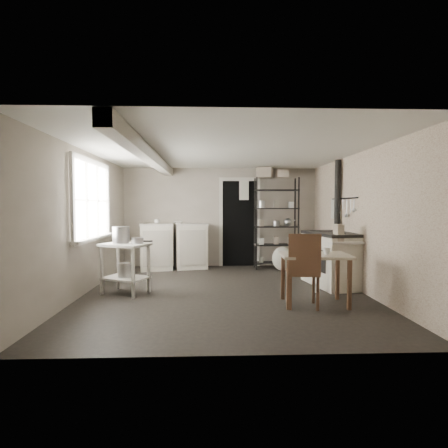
{
  "coord_description": "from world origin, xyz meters",
  "views": [
    {
      "loc": [
        -0.23,
        -5.71,
        1.4
      ],
      "look_at": [
        0.0,
        0.3,
        1.1
      ],
      "focal_mm": 28.0,
      "sensor_mm": 36.0,
      "label": 1
    }
  ],
  "objects_px": {
    "prep_table": "(125,269)",
    "stove": "(332,261)",
    "base_cabinets": "(173,248)",
    "work_table": "(314,278)",
    "flour_sack": "(282,260)",
    "shelf_rack": "(276,227)",
    "chair": "(303,272)",
    "stockpot": "(121,235)"
  },
  "relations": [
    {
      "from": "prep_table",
      "to": "stove",
      "type": "distance_m",
      "value": 3.55
    },
    {
      "from": "base_cabinets",
      "to": "stove",
      "type": "xyz_separation_m",
      "value": [
        2.99,
        -1.81,
        -0.02
      ]
    },
    {
      "from": "work_table",
      "to": "flour_sack",
      "type": "height_order",
      "value": "work_table"
    },
    {
      "from": "shelf_rack",
      "to": "flour_sack",
      "type": "bearing_deg",
      "value": -71.29
    },
    {
      "from": "stove",
      "to": "shelf_rack",
      "type": "bearing_deg",
      "value": 102.29
    },
    {
      "from": "flour_sack",
      "to": "chair",
      "type": "bearing_deg",
      "value": -95.88
    },
    {
      "from": "flour_sack",
      "to": "stove",
      "type": "bearing_deg",
      "value": -68.06
    },
    {
      "from": "stove",
      "to": "work_table",
      "type": "xyz_separation_m",
      "value": [
        -0.67,
        -1.19,
        -0.06
      ]
    },
    {
      "from": "stockpot",
      "to": "shelf_rack",
      "type": "distance_m",
      "value": 3.63
    },
    {
      "from": "prep_table",
      "to": "work_table",
      "type": "xyz_separation_m",
      "value": [
        2.86,
        -0.73,
        -0.02
      ]
    },
    {
      "from": "shelf_rack",
      "to": "flour_sack",
      "type": "xyz_separation_m",
      "value": [
        0.09,
        -0.26,
        -0.71
      ]
    },
    {
      "from": "base_cabinets",
      "to": "stove",
      "type": "height_order",
      "value": "base_cabinets"
    },
    {
      "from": "base_cabinets",
      "to": "work_table",
      "type": "relative_size",
      "value": 1.63
    },
    {
      "from": "work_table",
      "to": "chair",
      "type": "xyz_separation_m",
      "value": [
        -0.2,
        -0.11,
        0.1
      ]
    },
    {
      "from": "prep_table",
      "to": "flour_sack",
      "type": "relative_size",
      "value": 1.55
    },
    {
      "from": "stockpot",
      "to": "shelf_rack",
      "type": "xyz_separation_m",
      "value": [
        2.91,
        2.16,
        0.01
      ]
    },
    {
      "from": "shelf_rack",
      "to": "work_table",
      "type": "bearing_deg",
      "value": -89.8
    },
    {
      "from": "shelf_rack",
      "to": "chair",
      "type": "height_order",
      "value": "shelf_rack"
    },
    {
      "from": "stove",
      "to": "work_table",
      "type": "height_order",
      "value": "stove"
    },
    {
      "from": "base_cabinets",
      "to": "flour_sack",
      "type": "xyz_separation_m",
      "value": [
        2.4,
        -0.35,
        -0.22
      ]
    },
    {
      "from": "shelf_rack",
      "to": "work_table",
      "type": "relative_size",
      "value": 2.15
    },
    {
      "from": "prep_table",
      "to": "chair",
      "type": "bearing_deg",
      "value": -17.7
    },
    {
      "from": "prep_table",
      "to": "chair",
      "type": "distance_m",
      "value": 2.79
    },
    {
      "from": "work_table",
      "to": "chair",
      "type": "bearing_deg",
      "value": -150.89
    },
    {
      "from": "chair",
      "to": "base_cabinets",
      "type": "bearing_deg",
      "value": 131.98
    },
    {
      "from": "stockpot",
      "to": "work_table",
      "type": "bearing_deg",
      "value": -14.18
    },
    {
      "from": "prep_table",
      "to": "shelf_rack",
      "type": "height_order",
      "value": "shelf_rack"
    },
    {
      "from": "prep_table",
      "to": "stove",
      "type": "bearing_deg",
      "value": 7.29
    },
    {
      "from": "shelf_rack",
      "to": "flour_sack",
      "type": "height_order",
      "value": "shelf_rack"
    },
    {
      "from": "stockpot",
      "to": "stove",
      "type": "relative_size",
      "value": 0.24
    },
    {
      "from": "shelf_rack",
      "to": "stove",
      "type": "xyz_separation_m",
      "value": [
        0.67,
        -1.71,
        -0.51
      ]
    },
    {
      "from": "shelf_rack",
      "to": "work_table",
      "type": "distance_m",
      "value": 2.96
    },
    {
      "from": "prep_table",
      "to": "shelf_rack",
      "type": "xyz_separation_m",
      "value": [
        2.85,
        2.17,
        0.55
      ]
    },
    {
      "from": "work_table",
      "to": "flour_sack",
      "type": "relative_size",
      "value": 1.83
    },
    {
      "from": "prep_table",
      "to": "chair",
      "type": "relative_size",
      "value": 0.78
    },
    {
      "from": "chair",
      "to": "prep_table",
      "type": "bearing_deg",
      "value": 169.94
    },
    {
      "from": "stove",
      "to": "chair",
      "type": "height_order",
      "value": "chair"
    },
    {
      "from": "prep_table",
      "to": "stockpot",
      "type": "relative_size",
      "value": 2.84
    },
    {
      "from": "shelf_rack",
      "to": "chair",
      "type": "distance_m",
      "value": 3.05
    },
    {
      "from": "stockpot",
      "to": "stove",
      "type": "distance_m",
      "value": 3.65
    },
    {
      "from": "shelf_rack",
      "to": "work_table",
      "type": "height_order",
      "value": "shelf_rack"
    },
    {
      "from": "stockpot",
      "to": "work_table",
      "type": "relative_size",
      "value": 0.3
    }
  ]
}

